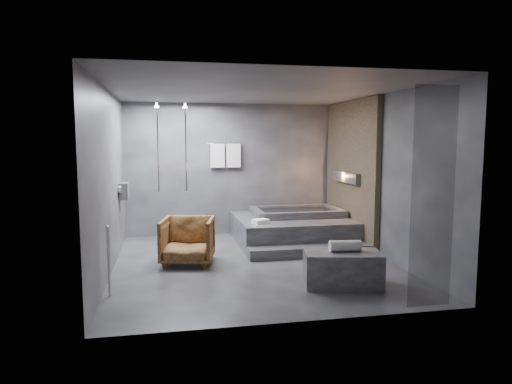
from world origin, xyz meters
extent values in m
plane|color=#29292B|center=(0.00, 0.00, 0.00)|extent=(5.00, 5.00, 0.00)
cube|color=#444446|center=(0.00, 0.00, 2.80)|extent=(4.50, 5.00, 0.04)
cube|color=#323236|center=(0.00, 2.50, 1.40)|extent=(4.50, 0.04, 2.80)
cube|color=#323236|center=(0.00, -2.50, 1.40)|extent=(4.50, 0.04, 2.80)
cube|color=#323236|center=(-2.25, 0.00, 1.40)|extent=(0.04, 5.00, 2.80)
cube|color=#323236|center=(2.25, 0.00, 1.40)|extent=(0.04, 5.00, 2.80)
cube|color=#9E815C|center=(2.19, 1.25, 1.40)|extent=(0.10, 2.40, 2.78)
cube|color=#FF9938|center=(2.11, 1.25, 1.30)|extent=(0.14, 1.20, 0.20)
cube|color=slate|center=(-2.16, 1.40, 1.10)|extent=(0.16, 0.42, 0.30)
imported|color=beige|center=(-2.15, 1.30, 1.05)|extent=(0.08, 0.08, 0.21)
imported|color=beige|center=(-2.15, 1.50, 1.03)|extent=(0.07, 0.07, 0.15)
cylinder|color=silver|center=(-1.00, 2.05, 1.90)|extent=(0.04, 0.04, 1.80)
cylinder|color=silver|center=(-1.55, 2.05, 1.90)|extent=(0.04, 0.04, 1.80)
cylinder|color=silver|center=(-0.15, 2.44, 1.95)|extent=(0.75, 0.02, 0.02)
cube|color=white|center=(-0.32, 2.42, 1.70)|extent=(0.30, 0.06, 0.50)
cube|color=white|center=(0.02, 2.42, 1.70)|extent=(0.30, 0.06, 0.50)
cylinder|color=silver|center=(-2.15, -1.20, 0.45)|extent=(0.04, 0.04, 0.90)
cube|color=black|center=(1.65, -2.45, 1.35)|extent=(0.55, 0.01, 2.60)
cube|color=#2D2D2F|center=(1.05, 1.45, 0.25)|extent=(2.20, 2.00, 0.50)
cube|color=#2D2D2F|center=(1.05, 0.27, 0.09)|extent=(2.20, 0.36, 0.18)
cube|color=#353537|center=(0.99, -1.37, 0.24)|extent=(1.15, 0.78, 0.47)
imported|color=#422610|center=(-1.07, 0.21, 0.38)|extent=(0.98, 0.99, 0.77)
cylinder|color=silver|center=(1.04, -1.33, 0.55)|extent=(0.45, 0.20, 0.16)
cube|color=white|center=(0.29, 0.90, 0.54)|extent=(0.34, 0.30, 0.07)
camera|label=1|loc=(-1.39, -7.22, 2.02)|focal=32.00mm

